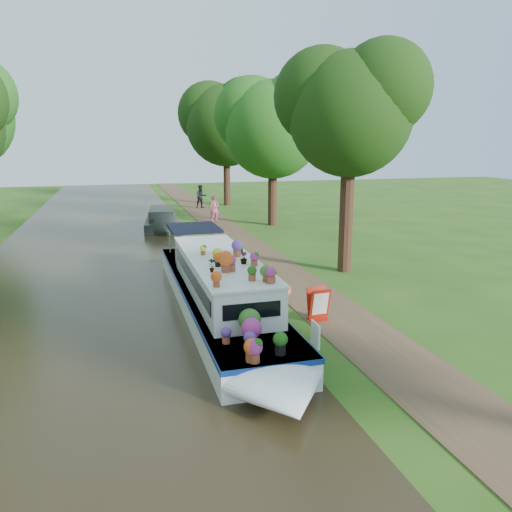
# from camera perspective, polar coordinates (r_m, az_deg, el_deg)

# --- Properties ---
(ground) EXTENTS (100.00, 100.00, 0.00)m
(ground) POSITION_cam_1_polar(r_m,az_deg,el_deg) (16.90, 2.77, -5.05)
(ground) COLOR #264A12
(ground) RESTS_ON ground
(canal_water) EXTENTS (10.00, 100.00, 0.02)m
(canal_water) POSITION_cam_1_polar(r_m,az_deg,el_deg) (16.11, -18.05, -6.57)
(canal_water) COLOR black
(canal_water) RESTS_ON ground
(towpath) EXTENTS (2.20, 100.00, 0.03)m
(towpath) POSITION_cam_1_polar(r_m,az_deg,el_deg) (17.30, 6.55, -4.64)
(towpath) COLOR #4B3623
(towpath) RESTS_ON ground
(plant_boat) EXTENTS (2.29, 13.52, 2.24)m
(plant_boat) POSITION_cam_1_polar(r_m,az_deg,el_deg) (15.03, -3.98, -3.96)
(plant_boat) COLOR white
(plant_boat) RESTS_ON canal_water
(tree_near_overhang) EXTENTS (5.52, 5.28, 8.99)m
(tree_near_overhang) POSITION_cam_1_polar(r_m,az_deg,el_deg) (20.42, 10.66, 16.61)
(tree_near_overhang) COLOR black
(tree_near_overhang) RESTS_ON ground
(tree_near_mid) EXTENTS (6.90, 6.60, 9.40)m
(tree_near_mid) POSITION_cam_1_polar(r_m,az_deg,el_deg) (31.83, 1.88, 15.10)
(tree_near_mid) COLOR black
(tree_near_mid) RESTS_ON ground
(tree_near_far) EXTENTS (7.59, 7.26, 10.30)m
(tree_near_far) POSITION_cam_1_polar(r_m,az_deg,el_deg) (42.36, -3.49, 15.36)
(tree_near_far) COLOR black
(tree_near_far) RESTS_ON ground
(second_boat) EXTENTS (2.46, 6.52, 1.23)m
(second_boat) POSITION_cam_1_polar(r_m,az_deg,el_deg) (31.36, -10.71, 4.04)
(second_boat) COLOR #222723
(second_boat) RESTS_ON canal_water
(sandwich_board) EXTENTS (0.63, 0.52, 0.98)m
(sandwich_board) POSITION_cam_1_polar(r_m,az_deg,el_deg) (14.95, 7.14, -5.65)
(sandwich_board) COLOR #A01A0B
(sandwich_board) RESTS_ON towpath
(pedestrian_pink) EXTENTS (0.71, 0.55, 1.75)m
(pedestrian_pink) POSITION_cam_1_polar(r_m,az_deg,el_deg) (33.31, -4.76, 5.43)
(pedestrian_pink) COLOR #E45E7B
(pedestrian_pink) RESTS_ON towpath
(pedestrian_dark) EXTENTS (0.99, 0.83, 1.84)m
(pedestrian_dark) POSITION_cam_1_polar(r_m,az_deg,el_deg) (40.38, -6.29, 6.77)
(pedestrian_dark) COLOR black
(pedestrian_dark) RESTS_ON towpath
(verge_plant) EXTENTS (0.35, 0.31, 0.37)m
(verge_plant) POSITION_cam_1_polar(r_m,az_deg,el_deg) (17.20, 1.95, -4.07)
(verge_plant) COLOR #24631D
(verge_plant) RESTS_ON ground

